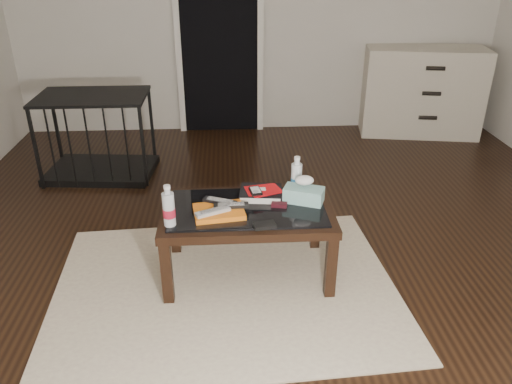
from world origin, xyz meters
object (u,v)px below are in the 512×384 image
(dresser, at_px, (421,92))
(water_bottle_right, at_px, (297,175))
(coffee_table, at_px, (247,217))
(pet_crate, at_px, (99,149))
(water_bottle_left, at_px, (169,205))
(tissue_box, at_px, (304,195))
(textbook, at_px, (261,193))

(dresser, xyz_separation_m, water_bottle_right, (-1.63, -2.29, 0.13))
(coffee_table, height_order, pet_crate, pet_crate)
(water_bottle_left, xyz_separation_m, tissue_box, (0.77, 0.23, -0.07))
(coffee_table, relative_size, textbook, 4.00)
(coffee_table, distance_m, tissue_box, 0.36)
(dresser, distance_m, water_bottle_left, 3.55)
(dresser, distance_m, water_bottle_right, 2.82)
(textbook, relative_size, water_bottle_left, 1.05)
(water_bottle_right, bearing_deg, coffee_table, -150.88)
(pet_crate, relative_size, water_bottle_right, 4.00)
(dresser, height_order, pet_crate, dresser)
(textbook, distance_m, water_bottle_left, 0.61)
(water_bottle_left, bearing_deg, textbook, 30.56)
(dresser, bearing_deg, water_bottle_right, -116.10)
(dresser, relative_size, tissue_box, 5.50)
(tissue_box, bearing_deg, water_bottle_left, -142.27)
(dresser, relative_size, water_bottle_right, 5.32)
(coffee_table, relative_size, water_bottle_right, 4.20)
(water_bottle_right, bearing_deg, pet_crate, 137.58)
(water_bottle_right, distance_m, tissue_box, 0.15)
(pet_crate, distance_m, water_bottle_right, 2.11)
(dresser, height_order, tissue_box, dresser)
(dresser, height_order, water_bottle_left, dresser)
(coffee_table, bearing_deg, tissue_box, 8.22)
(coffee_table, height_order, dresser, dresser)
(textbook, bearing_deg, pet_crate, 138.68)
(pet_crate, relative_size, tissue_box, 4.14)
(textbook, distance_m, water_bottle_right, 0.24)
(pet_crate, xyz_separation_m, water_bottle_left, (0.80, -1.75, 0.35))
(dresser, xyz_separation_m, water_bottle_left, (-2.37, -2.64, 0.13))
(tissue_box, bearing_deg, coffee_table, -150.55)
(coffee_table, relative_size, pet_crate, 1.05)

